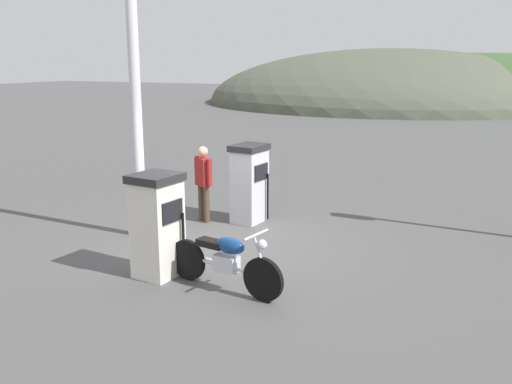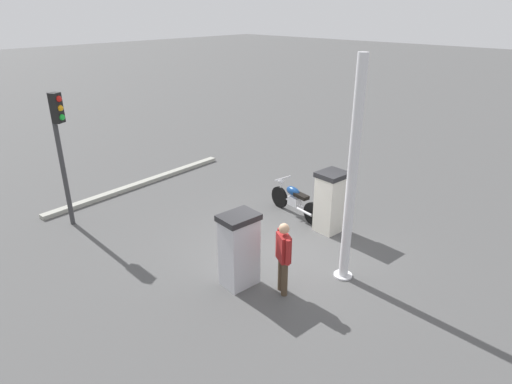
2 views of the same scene
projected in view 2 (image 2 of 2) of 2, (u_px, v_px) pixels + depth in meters
ground_plane at (281, 250)px, 10.45m from camera, size 120.00×120.00×0.00m
fuel_pump_near at (330, 201)px, 11.07m from camera, size 0.73×0.77×1.60m
fuel_pump_far at (239, 249)px, 8.90m from camera, size 0.68×0.82×1.60m
motorcycle_near_pump at (295, 200)px, 12.02m from camera, size 1.98×0.66×0.95m
attendant_person at (283, 254)px, 8.58m from camera, size 0.54×0.36×1.56m
roadside_traffic_light at (60, 137)px, 10.76m from camera, size 0.40×0.30×3.48m
canopy_support_pole at (352, 179)px, 8.58m from camera, size 0.40×0.40×4.63m
road_edge_kerb at (141, 184)px, 14.18m from camera, size 0.55×6.52×0.12m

